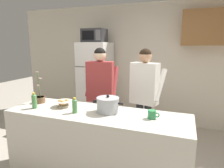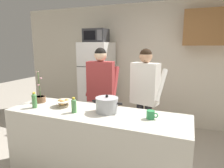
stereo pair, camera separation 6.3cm
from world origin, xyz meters
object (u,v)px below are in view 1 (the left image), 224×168
person_by_sink (145,89)px  coffee_mug (152,114)px  person_near_pot (100,87)px  potted_orchid (40,98)px  microwave (94,36)px  bottle_near_edge (75,105)px  cooking_pot (108,105)px  bottle_mid_counter (34,101)px  bread_bowl (64,103)px  refrigerator (96,83)px

person_by_sink → coffee_mug: 0.95m
person_near_pot → person_by_sink: person_near_pot is taller
coffee_mug → potted_orchid: potted_orchid is taller
coffee_mug → person_near_pot: bearing=140.9°
microwave → bottle_near_edge: 2.22m
cooking_pot → bottle_mid_counter: (-0.94, -0.19, 0.01)m
bread_bowl → bottle_mid_counter: bottle_mid_counter is taller
person_near_pot → coffee_mug: person_near_pot is taller
bread_bowl → bottle_mid_counter: size_ratio=1.16×
cooking_pot → potted_orchid: potted_orchid is taller
refrigerator → coffee_mug: refrigerator is taller
bottle_mid_counter → refrigerator: bearing=91.8°
refrigerator → person_by_sink: (1.28, -0.91, 0.16)m
microwave → bottle_mid_counter: microwave is taller
refrigerator → person_near_pot: size_ratio=1.06×
microwave → coffee_mug: (1.54, -1.79, -0.95)m
person_near_pot → cooking_pot: person_near_pot is taller
cooking_pot → coffee_mug: 0.54m
bottle_mid_counter → potted_orchid: size_ratio=0.45×
person_by_sink → bread_bowl: bearing=-135.4°
bread_bowl → potted_orchid: size_ratio=0.52×
person_near_pot → person_by_sink: 0.71m
bottle_near_edge → bottle_mid_counter: 0.58m
person_by_sink → microwave: bearing=145.2°
cooking_pot → bottle_mid_counter: 0.96m
bread_bowl → bottle_mid_counter: bearing=-149.7°
person_near_pot → potted_orchid: size_ratio=3.68×
refrigerator → person_near_pot: bearing=-60.8°
cooking_pot → person_near_pot: bearing=119.5°
refrigerator → coffee_mug: (1.54, -1.81, 0.08)m
bread_bowl → potted_orchid: (-0.43, 0.04, 0.01)m
coffee_mug → bottle_mid_counter: 1.49m
bottle_near_edge → bottle_mid_counter: bearing=-177.3°
cooking_pot → bread_bowl: (-0.63, -0.01, -0.04)m
potted_orchid → cooking_pot: bearing=-2.1°
coffee_mug → bottle_mid_counter: bottle_mid_counter is taller
microwave → person_near_pot: bearing=-60.3°
bottle_near_edge → person_by_sink: bearing=58.6°
person_by_sink → potted_orchid: (-1.32, -0.84, -0.06)m
microwave → person_by_sink: microwave is taller
microwave → person_by_sink: size_ratio=0.29×
person_by_sink → bottle_mid_counter: (-1.21, -1.07, -0.03)m
person_near_pot → potted_orchid: bearing=-130.6°
coffee_mug → potted_orchid: 1.59m
refrigerator → bottle_near_edge: bearing=-71.8°
coffee_mug → bread_bowl: bread_bowl is taller
bottle_near_edge → potted_orchid: (-0.69, 0.20, -0.03)m
person_near_pot → bottle_near_edge: size_ratio=8.86×
bottle_mid_counter → potted_orchid: bearing=115.8°
person_by_sink → coffee_mug: (0.27, -0.90, -0.08)m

